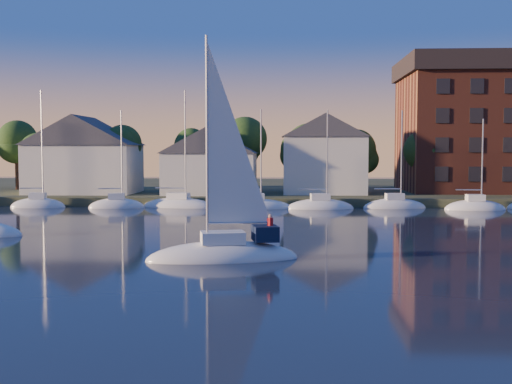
# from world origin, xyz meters

# --- Properties ---
(ground) EXTENTS (260.00, 260.00, 0.00)m
(ground) POSITION_xyz_m (0.00, 0.00, 0.00)
(ground) COLOR black
(ground) RESTS_ON ground
(shoreline_land) EXTENTS (160.00, 50.00, 2.00)m
(shoreline_land) POSITION_xyz_m (0.00, 75.00, 0.00)
(shoreline_land) COLOR #323921
(shoreline_land) RESTS_ON ground
(wooden_dock) EXTENTS (120.00, 3.00, 1.00)m
(wooden_dock) POSITION_xyz_m (0.00, 52.00, 0.00)
(wooden_dock) COLOR brown
(wooden_dock) RESTS_ON ground
(clubhouse_west) EXTENTS (13.65, 9.45, 9.64)m
(clubhouse_west) POSITION_xyz_m (-22.00, 58.00, 5.93)
(clubhouse_west) COLOR silver
(clubhouse_west) RESTS_ON shoreline_land
(clubhouse_centre) EXTENTS (11.55, 8.40, 8.08)m
(clubhouse_centre) POSITION_xyz_m (-6.00, 57.00, 5.13)
(clubhouse_centre) COLOR silver
(clubhouse_centre) RESTS_ON shoreline_land
(clubhouse_east) EXTENTS (10.50, 8.40, 9.80)m
(clubhouse_east) POSITION_xyz_m (8.00, 59.00, 6.00)
(clubhouse_east) COLOR silver
(clubhouse_east) RESTS_ON shoreline_land
(tree_line) EXTENTS (93.40, 5.40, 8.90)m
(tree_line) POSITION_xyz_m (2.00, 63.00, 7.18)
(tree_line) COLOR #332117
(tree_line) RESTS_ON shoreline_land
(moored_fleet) EXTENTS (95.50, 2.40, 12.05)m
(moored_fleet) POSITION_xyz_m (4.00, 49.00, 0.10)
(moored_fleet) COLOR silver
(moored_fleet) RESTS_ON ground
(hero_sailboat) EXTENTS (9.38, 4.77, 14.00)m
(hero_sailboat) POSITION_xyz_m (-0.11, 15.72, 0.59)
(hero_sailboat) COLOR silver
(hero_sailboat) RESTS_ON ground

